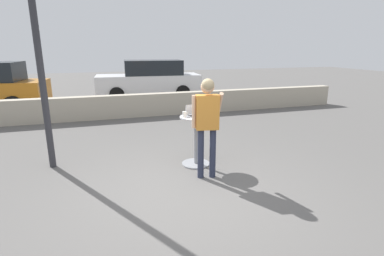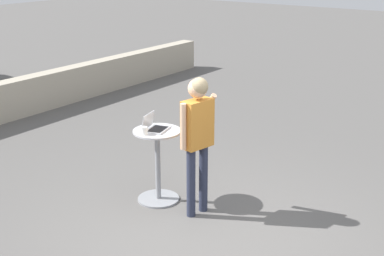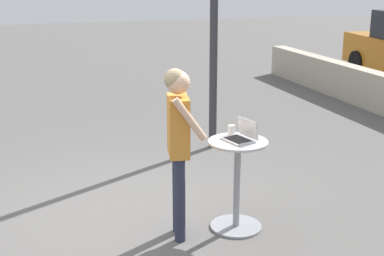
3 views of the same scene
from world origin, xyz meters
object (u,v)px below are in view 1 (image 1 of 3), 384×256
laptop (195,114)px  standing_person (207,116)px  cafe_table (196,139)px  parked_car_further_down (150,79)px  coffee_mug (184,114)px

laptop → standing_person: standing_person is taller
laptop → cafe_table: bearing=-73.2°
parked_car_further_down → cafe_table: bearing=-93.8°
laptop → parked_car_further_down: (0.56, 8.31, -0.18)m
cafe_table → coffee_mug: 0.54m
standing_person → parked_car_further_down: bearing=86.4°
laptop → standing_person: size_ratio=0.21×
cafe_table → coffee_mug: coffee_mug is taller
cafe_table → parked_car_further_down: (0.55, 8.34, 0.31)m
cafe_table → laptop: bearing=106.8°
cafe_table → laptop: size_ratio=2.65×
standing_person → parked_car_further_down: standing_person is taller
standing_person → parked_car_further_down: (0.56, 8.98, -0.28)m
coffee_mug → cafe_table: bearing=-4.6°
coffee_mug → parked_car_further_down: 8.36m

